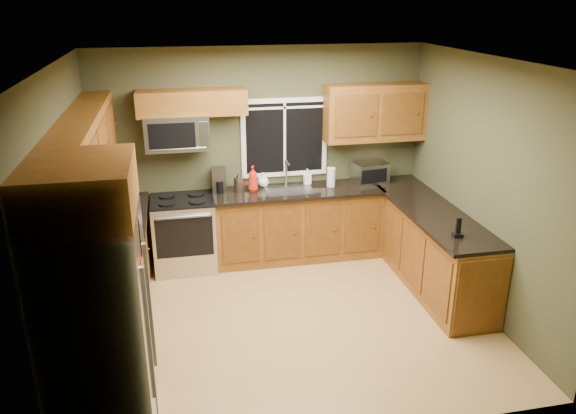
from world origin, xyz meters
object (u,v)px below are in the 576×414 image
object	(u,v)px
toaster_oven	(370,173)
soap_bottle_a	(253,178)
soap_bottle_b	(307,176)
refrigerator	(99,331)
range	(184,233)
paper_towel_roll	(331,177)
coffee_maker	(219,181)
kettle	(239,183)
soap_bottle_c	(263,180)
microwave	(177,132)
cordless_phone	(458,231)

from	to	relation	value
toaster_oven	soap_bottle_a	world-z (taller)	soap_bottle_a
soap_bottle_b	toaster_oven	bearing A→B (deg)	-7.87
refrigerator	range	world-z (taller)	refrigerator
range	refrigerator	bearing A→B (deg)	-103.97
paper_towel_roll	soap_bottle_a	bearing A→B (deg)	178.00
refrigerator	soap_bottle_b	world-z (taller)	refrigerator
soap_bottle_a	coffee_maker	bearing A→B (deg)	170.04
toaster_oven	soap_bottle_b	size ratio (longest dim) A/B	2.40
toaster_oven	kettle	size ratio (longest dim) A/B	1.99
soap_bottle_b	soap_bottle_c	xyz separation A→B (m)	(-0.59, 0.00, -0.01)
range	soap_bottle_c	distance (m)	1.21
soap_bottle_b	soap_bottle_c	bearing A→B (deg)	180.00
refrigerator	microwave	bearing A→B (deg)	76.66
refrigerator	soap_bottle_a	xyz separation A→B (m)	(1.59, 2.87, 0.20)
refrigerator	range	xyz separation A→B (m)	(0.69, 2.77, -0.43)
refrigerator	toaster_oven	xyz separation A→B (m)	(3.15, 2.89, 0.17)
kettle	paper_towel_roll	xyz separation A→B (m)	(1.19, -0.03, 0.01)
soap_bottle_a	soap_bottle_c	bearing A→B (deg)	41.91
soap_bottle_a	soap_bottle_c	world-z (taller)	soap_bottle_a
range	cordless_phone	distance (m)	3.31
range	paper_towel_roll	distance (m)	2.00
toaster_oven	cordless_phone	distance (m)	1.91
soap_bottle_c	refrigerator	bearing A→B (deg)	-120.10
coffee_maker	soap_bottle_a	world-z (taller)	soap_bottle_a
kettle	microwave	bearing A→B (deg)	176.16
paper_towel_roll	refrigerator	bearing A→B (deg)	-132.58
microwave	paper_towel_roll	xyz separation A→B (m)	(1.91, -0.08, -0.66)
refrigerator	toaster_oven	distance (m)	4.28
range	microwave	size ratio (longest dim) A/B	1.23
cordless_phone	coffee_maker	bearing A→B (deg)	139.31
toaster_oven	cordless_phone	xyz separation A→B (m)	(0.28, -1.89, -0.07)
kettle	soap_bottle_a	xyz separation A→B (m)	(0.18, 0.01, 0.05)
soap_bottle_a	cordless_phone	world-z (taller)	soap_bottle_a
coffee_maker	kettle	size ratio (longest dim) A/B	1.21
kettle	soap_bottle_b	xyz separation A→B (m)	(0.92, 0.14, -0.01)
range	kettle	size ratio (longest dim) A/B	3.91
microwave	coffee_maker	xyz separation A→B (m)	(0.48, 0.03, -0.65)
microwave	soap_bottle_a	distance (m)	1.10
refrigerator	paper_towel_roll	world-z (taller)	refrigerator
coffee_maker	paper_towel_roll	size ratio (longest dim) A/B	1.06
soap_bottle_a	paper_towel_roll	bearing A→B (deg)	-2.00
coffee_maker	soap_bottle_c	bearing A→B (deg)	6.09
paper_towel_roll	soap_bottle_b	bearing A→B (deg)	148.10
microwave	coffee_maker	bearing A→B (deg)	3.98
kettle	soap_bottle_a	world-z (taller)	soap_bottle_a
microwave	soap_bottle_b	distance (m)	1.78
coffee_maker	soap_bottle_a	distance (m)	0.43
soap_bottle_b	cordless_phone	bearing A→B (deg)	-61.18
coffee_maker	soap_bottle_c	distance (m)	0.57
toaster_oven	soap_bottle_b	bearing A→B (deg)	172.13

